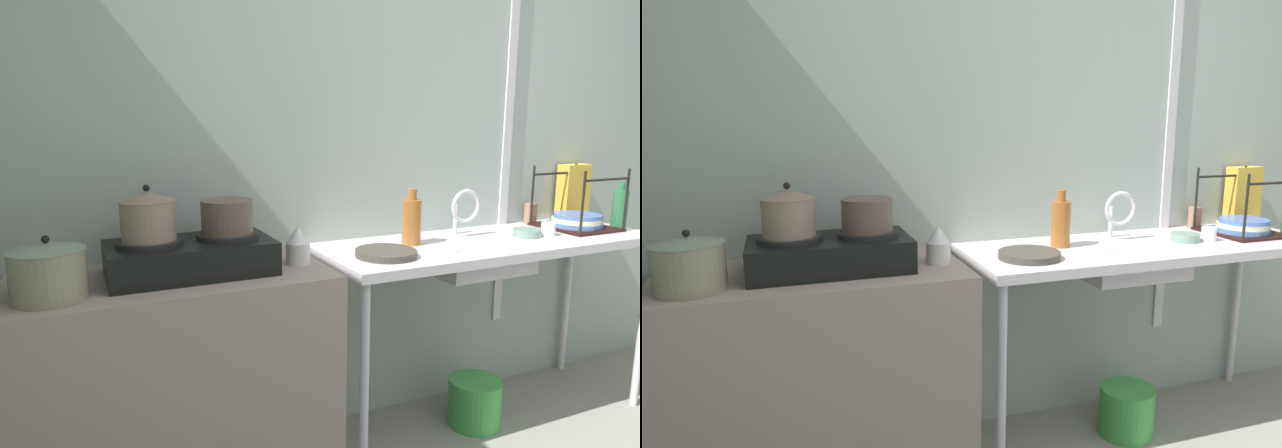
{
  "view_description": "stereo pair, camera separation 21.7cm",
  "coord_description": "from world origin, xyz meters",
  "views": [
    {
      "loc": [
        -1.6,
        -0.5,
        1.44
      ],
      "look_at": [
        -0.73,
        1.44,
        1.02
      ],
      "focal_mm": 31.32,
      "sensor_mm": 36.0,
      "label": 1
    },
    {
      "loc": [
        -1.4,
        -0.57,
        1.44
      ],
      "look_at": [
        -0.73,
        1.44,
        1.02
      ],
      "focal_mm": 31.32,
      "sensor_mm": 36.0,
      "label": 2
    }
  ],
  "objects": [
    {
      "name": "wall_metal_strip",
      "position": [
        0.43,
        1.7,
        1.33
      ],
      "size": [
        0.05,
        0.01,
        1.93
      ],
      "primitive_type": "cube",
      "color": "silver"
    },
    {
      "name": "faucet",
      "position": [
        0.06,
        1.55,
        1.02
      ],
      "size": [
        0.16,
        0.09,
        0.22
      ],
      "color": "silver",
      "rests_on": "counter_sink"
    },
    {
      "name": "stove",
      "position": [
        -1.23,
        1.44,
        0.95
      ],
      "size": [
        0.57,
        0.32,
        0.14
      ],
      "color": "black",
      "rests_on": "counter_concrete"
    },
    {
      "name": "utensil_jar",
      "position": [
        0.58,
        1.66,
        0.94
      ],
      "size": [
        0.06,
        0.06,
        0.21
      ],
      "color": "#916751",
      "rests_on": "counter_sink"
    },
    {
      "name": "pot_on_right_burner",
      "position": [
        -1.09,
        1.44,
        1.08
      ],
      "size": [
        0.19,
        0.19,
        0.12
      ],
      "color": "brown",
      "rests_on": "stove"
    },
    {
      "name": "counter_sink",
      "position": [
        0.13,
        1.44,
        0.81
      ],
      "size": [
        1.63,
        0.54,
        0.88
      ],
      "color": "silver",
      "rests_on": "ground"
    },
    {
      "name": "bucket_on_floor",
      "position": [
        0.05,
        1.4,
        0.11
      ],
      "size": [
        0.24,
        0.24,
        0.22
      ],
      "primitive_type": "cylinder",
      "color": "green",
      "rests_on": "ground"
    },
    {
      "name": "cereal_box",
      "position": [
        0.86,
        1.65,
        1.03
      ],
      "size": [
        0.17,
        0.08,
        0.3
      ],
      "primitive_type": "cube",
      "rotation": [
        0.0,
        0.0,
        -0.0
      ],
      "color": "gold",
      "rests_on": "counter_sink"
    },
    {
      "name": "wall_back",
      "position": [
        0.0,
        1.76,
        1.21
      ],
      "size": [
        4.62,
        0.1,
        2.41
      ],
      "primitive_type": "cube",
      "color": "#94A197",
      "rests_on": "ground"
    },
    {
      "name": "bottle_by_sink",
      "position": [
        -0.26,
        1.51,
        0.99
      ],
      "size": [
        0.08,
        0.08,
        0.24
      ],
      "color": "#975826",
      "rests_on": "counter_sink"
    },
    {
      "name": "sink_basin",
      "position": [
        0.02,
        1.42,
        0.82
      ],
      "size": [
        0.44,
        0.32,
        0.13
      ],
      "primitive_type": "cube",
      "color": "silver",
      "rests_on": "counter_sink"
    },
    {
      "name": "bottle_by_rack",
      "position": [
        0.89,
        1.39,
        0.98
      ],
      "size": [
        0.07,
        0.07,
        0.23
      ],
      "color": "#2C6942",
      "rests_on": "counter_sink"
    },
    {
      "name": "dish_rack",
      "position": [
        0.69,
        1.47,
        0.92
      ],
      "size": [
        0.31,
        0.33,
        0.31
      ],
      "color": "black",
      "rests_on": "counter_sink"
    },
    {
      "name": "pot_on_left_burner",
      "position": [
        -1.37,
        1.44,
        1.1
      ],
      "size": [
        0.19,
        0.19,
        0.19
      ],
      "color": "#816D5E",
      "rests_on": "stove"
    },
    {
      "name": "percolator",
      "position": [
        -0.83,
        1.41,
        0.95
      ],
      "size": [
        0.09,
        0.09,
        0.15
      ],
      "color": "silver",
      "rests_on": "counter_concrete"
    },
    {
      "name": "pot_beside_stove",
      "position": [
        -1.68,
        1.33,
        0.97
      ],
      "size": [
        0.23,
        0.23,
        0.2
      ],
      "color": "gray",
      "rests_on": "counter_concrete"
    },
    {
      "name": "cup_by_rack",
      "position": [
        0.43,
        1.4,
        0.91
      ],
      "size": [
        0.07,
        0.07,
        0.06
      ],
      "primitive_type": "cylinder",
      "color": "white",
      "rests_on": "counter_sink"
    },
    {
      "name": "small_bowl_on_drainboard",
      "position": [
        0.32,
        1.42,
        0.9
      ],
      "size": [
        0.13,
        0.13,
        0.04
      ],
      "primitive_type": "cylinder",
      "color": "gray",
      "rests_on": "counter_sink"
    },
    {
      "name": "counter_concrete",
      "position": [
        -1.29,
        1.44,
        0.44
      ],
      "size": [
        1.1,
        0.54,
        0.88
      ],
      "primitive_type": "cube",
      "color": "gray",
      "rests_on": "ground"
    },
    {
      "name": "frying_pan",
      "position": [
        -0.47,
        1.37,
        0.9
      ],
      "size": [
        0.25,
        0.25,
        0.03
      ],
      "primitive_type": "cylinder",
      "color": "#3B3730",
      "rests_on": "counter_sink"
    }
  ]
}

